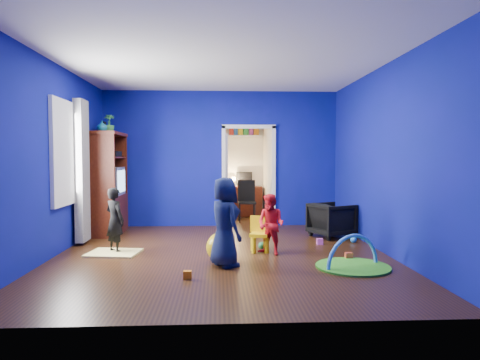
{
  "coord_description": "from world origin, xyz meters",
  "views": [
    {
      "loc": [
        -0.05,
        -6.47,
        1.48
      ],
      "look_at": [
        0.29,
        0.4,
        1.11
      ],
      "focal_mm": 32.0,
      "sensor_mm": 36.0,
      "label": 1
    }
  ],
  "objects_px": {
    "crt_tv": "(109,181)",
    "play_mat": "(353,267)",
    "child_navy": "(225,222)",
    "hopper_ball": "(221,247)",
    "vase": "(102,126)",
    "child_black": "(115,220)",
    "tv_armoire": "(107,183)",
    "armchair": "(332,220)",
    "kid_chair": "(260,236)",
    "folding_chair": "(247,202)",
    "study_desk": "(244,201)",
    "toddler_red": "(271,224)"
  },
  "relations": [
    {
      "from": "crt_tv",
      "to": "play_mat",
      "type": "xyz_separation_m",
      "value": [
        3.91,
        -2.78,
        -1.01
      ]
    },
    {
      "from": "child_navy",
      "to": "hopper_ball",
      "type": "height_order",
      "value": "child_navy"
    },
    {
      "from": "vase",
      "to": "crt_tv",
      "type": "bearing_deg",
      "value": 82.41
    },
    {
      "from": "child_black",
      "to": "tv_armoire",
      "type": "bearing_deg",
      "value": -31.6
    },
    {
      "from": "hopper_ball",
      "to": "play_mat",
      "type": "xyz_separation_m",
      "value": [
        1.77,
        -0.41,
        -0.2
      ]
    },
    {
      "from": "armchair",
      "to": "child_black",
      "type": "bearing_deg",
      "value": 82.15
    },
    {
      "from": "crt_tv",
      "to": "kid_chair",
      "type": "relative_size",
      "value": 1.4
    },
    {
      "from": "vase",
      "to": "folding_chair",
      "type": "height_order",
      "value": "vase"
    },
    {
      "from": "folding_chair",
      "to": "study_desk",
      "type": "bearing_deg",
      "value": 90.0
    },
    {
      "from": "armchair",
      "to": "toddler_red",
      "type": "bearing_deg",
      "value": 111.84
    },
    {
      "from": "play_mat",
      "to": "folding_chair",
      "type": "bearing_deg",
      "value": 105.29
    },
    {
      "from": "tv_armoire",
      "to": "study_desk",
      "type": "xyz_separation_m",
      "value": [
        2.8,
        2.37,
        -0.6
      ]
    },
    {
      "from": "play_mat",
      "to": "crt_tv",
      "type": "bearing_deg",
      "value": 144.6
    },
    {
      "from": "folding_chair",
      "to": "crt_tv",
      "type": "bearing_deg",
      "value": -152.93
    },
    {
      "from": "child_navy",
      "to": "folding_chair",
      "type": "distance_m",
      "value": 4.07
    },
    {
      "from": "tv_armoire",
      "to": "crt_tv",
      "type": "height_order",
      "value": "tv_armoire"
    },
    {
      "from": "toddler_red",
      "to": "hopper_ball",
      "type": "distance_m",
      "value": 0.9
    },
    {
      "from": "armchair",
      "to": "crt_tv",
      "type": "height_order",
      "value": "crt_tv"
    },
    {
      "from": "vase",
      "to": "tv_armoire",
      "type": "distance_m",
      "value": 1.12
    },
    {
      "from": "child_black",
      "to": "play_mat",
      "type": "bearing_deg",
      "value": -157.17
    },
    {
      "from": "vase",
      "to": "tv_armoire",
      "type": "height_order",
      "value": "vase"
    },
    {
      "from": "tv_armoire",
      "to": "study_desk",
      "type": "bearing_deg",
      "value": 40.24
    },
    {
      "from": "vase",
      "to": "kid_chair",
      "type": "height_order",
      "value": "vase"
    },
    {
      "from": "child_black",
      "to": "hopper_ball",
      "type": "height_order",
      "value": "child_black"
    },
    {
      "from": "child_black",
      "to": "vase",
      "type": "distance_m",
      "value": 2.15
    },
    {
      "from": "child_navy",
      "to": "folding_chair",
      "type": "bearing_deg",
      "value": -35.97
    },
    {
      "from": "play_mat",
      "to": "folding_chair",
      "type": "xyz_separation_m",
      "value": [
        -1.15,
        4.19,
        0.45
      ]
    },
    {
      "from": "child_black",
      "to": "child_navy",
      "type": "relative_size",
      "value": 0.84
    },
    {
      "from": "study_desk",
      "to": "vase",
      "type": "bearing_deg",
      "value": -136.38
    },
    {
      "from": "play_mat",
      "to": "kid_chair",
      "type": "bearing_deg",
      "value": 138.25
    },
    {
      "from": "kid_chair",
      "to": "child_navy",
      "type": "bearing_deg",
      "value": -105.8
    },
    {
      "from": "toddler_red",
      "to": "crt_tv",
      "type": "relative_size",
      "value": 1.32
    },
    {
      "from": "tv_armoire",
      "to": "kid_chair",
      "type": "bearing_deg",
      "value": -32.02
    },
    {
      "from": "armchair",
      "to": "tv_armoire",
      "type": "relative_size",
      "value": 0.36
    },
    {
      "from": "kid_chair",
      "to": "folding_chair",
      "type": "xyz_separation_m",
      "value": [
        0.01,
        3.16,
        0.21
      ]
    },
    {
      "from": "kid_chair",
      "to": "study_desk",
      "type": "xyz_separation_m",
      "value": [
        0.01,
        4.12,
        0.12
      ]
    },
    {
      "from": "child_navy",
      "to": "toddler_red",
      "type": "height_order",
      "value": "child_navy"
    },
    {
      "from": "study_desk",
      "to": "child_navy",
      "type": "bearing_deg",
      "value": -96.52
    },
    {
      "from": "hopper_ball",
      "to": "crt_tv",
      "type": "bearing_deg",
      "value": 132.21
    },
    {
      "from": "kid_chair",
      "to": "play_mat",
      "type": "relative_size",
      "value": 0.51
    },
    {
      "from": "child_black",
      "to": "toddler_red",
      "type": "bearing_deg",
      "value": -145.56
    },
    {
      "from": "armchair",
      "to": "folding_chair",
      "type": "height_order",
      "value": "folding_chair"
    },
    {
      "from": "crt_tv",
      "to": "kid_chair",
      "type": "height_order",
      "value": "crt_tv"
    },
    {
      "from": "crt_tv",
      "to": "child_navy",
      "type": "bearing_deg",
      "value": -49.99
    },
    {
      "from": "tv_armoire",
      "to": "crt_tv",
      "type": "xyz_separation_m",
      "value": [
        0.04,
        0.0,
        0.04
      ]
    },
    {
      "from": "toddler_red",
      "to": "study_desk",
      "type": "bearing_deg",
      "value": 130.69
    },
    {
      "from": "tv_armoire",
      "to": "armchair",
      "type": "bearing_deg",
      "value": -7.59
    },
    {
      "from": "crt_tv",
      "to": "hopper_ball",
      "type": "distance_m",
      "value": 3.29
    },
    {
      "from": "toddler_red",
      "to": "tv_armoire",
      "type": "xyz_separation_m",
      "value": [
        -2.94,
        1.95,
        0.52
      ]
    },
    {
      "from": "child_black",
      "to": "kid_chair",
      "type": "height_order",
      "value": "child_black"
    }
  ]
}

